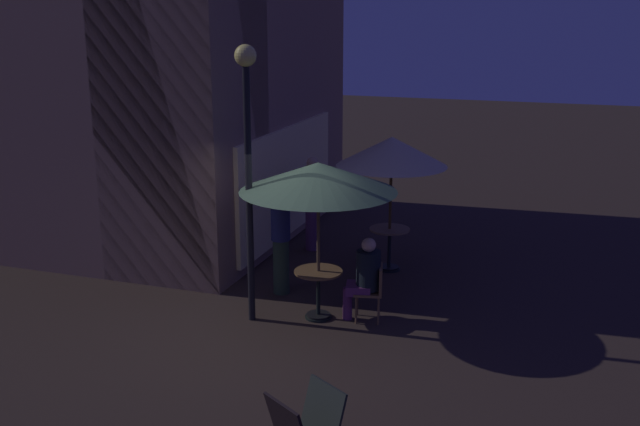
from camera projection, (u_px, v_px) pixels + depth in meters
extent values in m
plane|color=#31241F|center=(255.00, 341.00, 10.36)|extent=(60.00, 60.00, 0.00)
cube|color=#95715E|center=(238.00, 18.00, 14.25)|extent=(6.60, 2.17, 8.59)
cube|color=#95715E|center=(47.00, 19.00, 13.06)|extent=(2.17, 7.46, 8.59)
cube|color=beige|center=(288.00, 181.00, 14.39)|extent=(4.62, 0.08, 2.10)
cylinder|color=black|center=(249.00, 197.00, 10.58)|extent=(0.10, 0.10, 3.76)
sphere|color=#F6E471|center=(245.00, 56.00, 10.07)|extent=(0.30, 0.30, 0.30)
cube|color=#232925|center=(320.00, 425.00, 7.47)|extent=(0.52, 0.61, 0.83)
cylinder|color=black|center=(318.00, 317.00, 11.13)|extent=(0.40, 0.40, 0.03)
cylinder|color=black|center=(318.00, 295.00, 11.04)|extent=(0.06, 0.06, 0.71)
cylinder|color=brown|center=(318.00, 272.00, 10.94)|extent=(0.71, 0.71, 0.03)
cylinder|color=black|center=(389.00, 269.00, 13.20)|extent=(0.40, 0.40, 0.03)
cylinder|color=black|center=(389.00, 250.00, 13.11)|extent=(0.06, 0.06, 0.73)
cylinder|color=brown|center=(390.00, 229.00, 13.01)|extent=(0.71, 0.71, 0.03)
cylinder|color=black|center=(318.00, 316.00, 11.13)|extent=(0.36, 0.36, 0.06)
cylinder|color=brown|center=(318.00, 244.00, 10.83)|extent=(0.05, 0.05, 2.31)
cone|color=#354C3B|center=(318.00, 177.00, 10.57)|extent=(2.27, 2.27, 0.42)
cylinder|color=black|center=(389.00, 268.00, 13.20)|extent=(0.36, 0.36, 0.06)
cylinder|color=#51391D|center=(390.00, 206.00, 12.90)|extent=(0.05, 0.05, 2.32)
cone|color=beige|center=(392.00, 151.00, 12.64)|extent=(1.91, 1.91, 0.50)
cylinder|color=brown|center=(356.00, 310.00, 10.87)|extent=(0.03, 0.03, 0.42)
cylinder|color=brown|center=(357.00, 302.00, 11.18)|extent=(0.03, 0.03, 0.42)
cylinder|color=brown|center=(378.00, 311.00, 10.84)|extent=(0.03, 0.03, 0.42)
cylinder|color=brown|center=(379.00, 303.00, 11.15)|extent=(0.03, 0.03, 0.42)
cube|color=brown|center=(368.00, 292.00, 10.95)|extent=(0.49, 0.49, 0.04)
cube|color=brown|center=(381.00, 279.00, 10.87)|extent=(0.40, 0.13, 0.38)
cube|color=#652E60|center=(358.00, 288.00, 10.95)|extent=(0.43, 0.43, 0.14)
cylinder|color=#652E60|center=(347.00, 303.00, 11.03)|extent=(0.14, 0.14, 0.49)
cylinder|color=black|center=(368.00, 270.00, 10.86)|extent=(0.36, 0.36, 0.58)
sphere|color=beige|center=(369.00, 245.00, 10.76)|extent=(0.21, 0.21, 0.21)
cylinder|color=#5B335D|center=(312.00, 225.00, 14.19)|extent=(0.27, 0.27, 0.95)
cylinder|color=#2C324A|center=(312.00, 185.00, 13.98)|extent=(0.31, 0.31, 0.64)
sphere|color=tan|center=(312.00, 163.00, 13.87)|extent=(0.22, 0.22, 0.22)
cylinder|color=#2B3E2B|center=(281.00, 266.00, 12.00)|extent=(0.26, 0.26, 0.90)
cylinder|color=navy|center=(281.00, 223.00, 11.81)|extent=(0.31, 0.31, 0.56)
sphere|color=#93664C|center=(280.00, 200.00, 11.71)|extent=(0.20, 0.20, 0.20)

